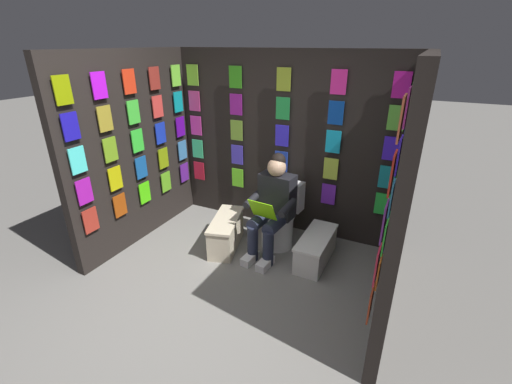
{
  "coord_description": "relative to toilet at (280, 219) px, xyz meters",
  "views": [
    {
      "loc": [
        -1.54,
        1.93,
        2.31
      ],
      "look_at": [
        -0.06,
        -1.09,
        0.85
      ],
      "focal_mm": 24.29,
      "sensor_mm": 36.0,
      "label": 1
    }
  ],
  "objects": [
    {
      "name": "person_reading",
      "position": [
        0.02,
        0.23,
        0.27
      ],
      "size": [
        0.55,
        0.71,
        1.19
      ],
      "rotation": [
        0.0,
        0.0,
        -0.09
      ],
      "color": "black",
      "rests_on": "ground"
    },
    {
      "name": "toilet",
      "position": [
        0.0,
        0.0,
        0.0
      ],
      "size": [
        0.42,
        0.57,
        0.77
      ],
      "rotation": [
        0.0,
        0.0,
        -0.09
      ],
      "color": "white",
      "rests_on": "ground"
    },
    {
      "name": "display_wall_right",
      "position": [
        1.67,
        0.56,
        0.8
      ],
      "size": [
        0.14,
        1.98,
        2.25
      ],
      "color": "black",
      "rests_on": "ground"
    },
    {
      "name": "ground_plane",
      "position": [
        0.17,
        1.55,
        -0.33
      ],
      "size": [
        30.0,
        30.0,
        0.0
      ],
      "primitive_type": "plane",
      "color": "gray"
    },
    {
      "name": "comic_longbox_far",
      "position": [
        0.55,
        0.37,
        -0.13
      ],
      "size": [
        0.48,
        0.79,
        0.38
      ],
      "rotation": [
        0.0,
        0.0,
        0.28
      ],
      "color": "beige",
      "rests_on": "ground"
    },
    {
      "name": "comic_longbox_near",
      "position": [
        -0.51,
        0.19,
        -0.16
      ],
      "size": [
        0.31,
        0.76,
        0.33
      ],
      "rotation": [
        0.0,
        0.0,
        -0.01
      ],
      "color": "white",
      "rests_on": "ground"
    },
    {
      "name": "display_wall_left",
      "position": [
        -1.34,
        0.56,
        0.8
      ],
      "size": [
        0.14,
        1.98,
        2.25
      ],
      "color": "black",
      "rests_on": "ground"
    },
    {
      "name": "display_wall_back",
      "position": [
        0.17,
        -0.47,
        0.8
      ],
      "size": [
        3.01,
        0.14,
        2.25
      ],
      "color": "black",
      "rests_on": "ground"
    }
  ]
}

